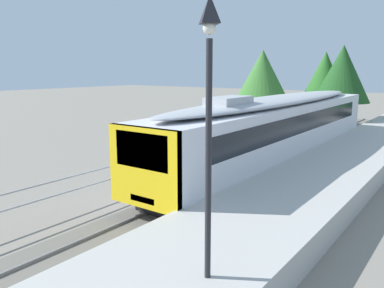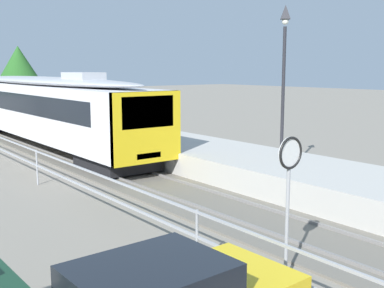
# 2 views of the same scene
# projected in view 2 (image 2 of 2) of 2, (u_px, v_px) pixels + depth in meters

# --- Properties ---
(ground_plane) EXTENTS (160.00, 160.00, 0.00)m
(ground_plane) POSITION_uv_depth(u_px,v_px,m) (36.00, 178.00, 17.61)
(ground_plane) COLOR gray
(track_rails) EXTENTS (3.20, 60.00, 0.14)m
(track_rails) POSITION_uv_depth(u_px,v_px,m) (109.00, 167.00, 19.42)
(track_rails) COLOR #6B665B
(track_rails) RESTS_ON ground
(commuter_train) EXTENTS (2.82, 20.69, 3.74)m
(commuter_train) POSITION_uv_depth(u_px,v_px,m) (42.00, 105.00, 24.68)
(commuter_train) COLOR silver
(commuter_train) RESTS_ON track_rails
(station_platform) EXTENTS (3.90, 60.00, 0.90)m
(station_platform) POSITION_uv_depth(u_px,v_px,m) (173.00, 149.00, 21.32)
(station_platform) COLOR #B7B5AD
(station_platform) RESTS_ON ground
(platform_lamp_mid_platform) EXTENTS (0.34, 0.34, 5.35)m
(platform_lamp_mid_platform) POSITION_uv_depth(u_px,v_px,m) (284.00, 52.00, 16.84)
(platform_lamp_mid_platform) COLOR #232328
(platform_lamp_mid_platform) RESTS_ON station_platform
(speed_limit_sign) EXTENTS (0.61, 0.10, 2.81)m
(speed_limit_sign) POSITION_uv_depth(u_px,v_px,m) (289.00, 173.00, 8.73)
(speed_limit_sign) COLOR #9EA0A5
(speed_limit_sign) RESTS_ON ground
(carpark_fence) EXTENTS (0.06, 36.06, 1.25)m
(carpark_fence) POSITION_uv_depth(u_px,v_px,m) (197.00, 226.00, 9.48)
(carpark_fence) COLOR #9EA0A5
(carpark_fence) RESTS_ON ground
(tree_behind_carpark) EXTENTS (5.16, 5.16, 6.03)m
(tree_behind_carpark) POSITION_uv_depth(u_px,v_px,m) (19.00, 71.00, 41.70)
(tree_behind_carpark) COLOR brown
(tree_behind_carpark) RESTS_ON ground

